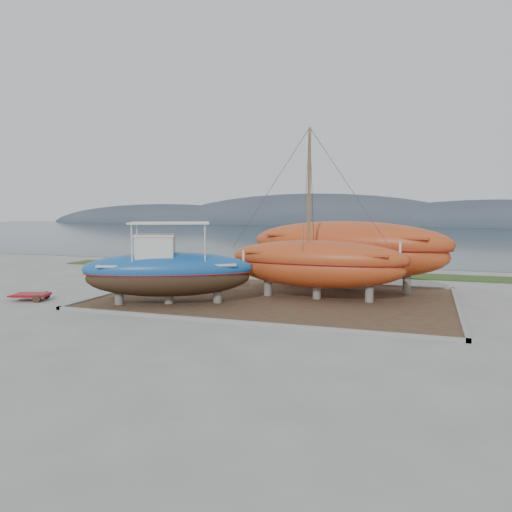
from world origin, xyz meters
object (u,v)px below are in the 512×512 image
(white_dinghy, at_px, (204,277))
(orange_bare_hull, at_px, (347,256))
(orange_sailboat, at_px, (318,214))
(red_trailer, at_px, (32,297))
(blue_caique, at_px, (168,263))

(white_dinghy, xyz_separation_m, orange_bare_hull, (8.52, 1.69, 1.39))
(orange_sailboat, distance_m, red_trailer, 15.74)
(orange_bare_hull, xyz_separation_m, red_trailer, (-15.27, -8.72, -1.84))
(white_dinghy, distance_m, orange_sailboat, 8.67)
(blue_caique, height_order, red_trailer, blue_caique)
(orange_bare_hull, relative_size, red_trailer, 4.64)
(white_dinghy, bearing_deg, orange_sailboat, 1.92)
(orange_sailboat, bearing_deg, white_dinghy, 166.59)
(blue_caique, bearing_deg, red_trailer, 165.93)
(white_dinghy, distance_m, red_trailer, 9.75)
(white_dinghy, distance_m, orange_bare_hull, 8.80)
(blue_caique, distance_m, orange_sailboat, 8.14)
(orange_sailboat, xyz_separation_m, red_trailer, (-14.24, -5.09, -4.36))
(orange_bare_hull, bearing_deg, red_trailer, -142.42)
(orange_bare_hull, distance_m, red_trailer, 17.68)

